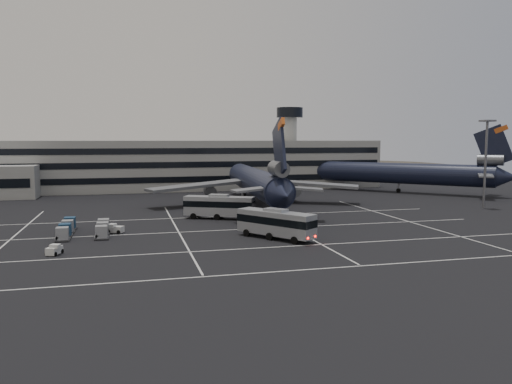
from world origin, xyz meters
TOP-DOWN VIEW (x-y plane):
  - ground at (0.00, 0.00)m, footprint 260.00×260.00m
  - lane_markings at (0.95, 0.72)m, footprint 90.00×55.62m
  - terminal at (-2.95, 71.14)m, footprint 125.00×26.00m
  - hills at (17.99, 170.00)m, footprint 352.00×180.00m
  - lightpole_right at (58.00, 15.00)m, footprint 2.40×2.40m
  - trijet_main at (13.35, 31.15)m, footprint 47.32×57.69m
  - trijet_far at (58.40, 47.56)m, footprint 43.89×45.37m
  - bus_near at (7.06, -4.60)m, footprint 9.60×11.79m
  - bus_far at (2.41, 15.41)m, footprint 12.65×8.25m
  - tug_a at (-22.55, -7.46)m, footprint 2.05×2.51m
  - tug_b at (-15.39, 5.73)m, footprint 2.71×2.35m
  - uld_cluster at (-20.32, 5.50)m, footprint 7.33×11.88m

SIDE VIEW (x-z plane):
  - hills at x=17.99m, z-range -34.07..9.93m
  - ground at x=0.00m, z-range 0.00..0.00m
  - lane_markings at x=0.95m, z-range 0.00..0.01m
  - tug_a at x=-22.55m, z-range -0.08..1.33m
  - tug_b at x=-15.39m, z-range -0.09..1.42m
  - uld_cluster at x=-20.32m, z-range -0.02..1.94m
  - bus_near at x=7.06m, z-range 0.21..4.61m
  - bus_far at x=2.41m, z-range 0.21..4.69m
  - trijet_main at x=13.35m, z-range -3.79..14.29m
  - trijet_far at x=58.40m, z-range -3.61..14.47m
  - terminal at x=-2.95m, z-range -5.07..18.93m
  - lightpole_right at x=58.00m, z-range 2.68..20.95m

